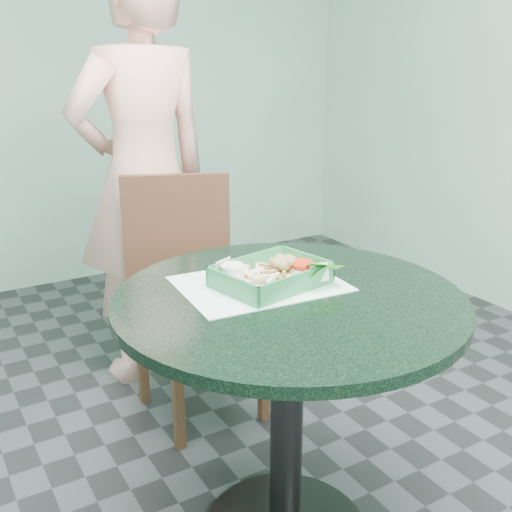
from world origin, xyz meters
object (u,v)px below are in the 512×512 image
dining_chair (189,280)px  sauce_ramekin (232,275)px  crab_sandwich (285,274)px  cafe_table (288,360)px  diner_person (142,143)px  food_basket (271,286)px

dining_chair → sauce_ramekin: 0.74m
dining_chair → sauce_ramekin: (-0.17, -0.67, 0.27)m
crab_sandwich → sauce_ramekin: crab_sandwich is taller
cafe_table → sauce_ramekin: 0.28m
cafe_table → dining_chair: (0.08, 0.81, -0.05)m
diner_person → sauce_ramekin: size_ratio=32.60×
diner_person → crab_sandwich: (-0.01, -1.08, -0.22)m
dining_chair → sauce_ramekin: dining_chair is taller
cafe_table → food_basket: food_basket is taller
sauce_ramekin → crab_sandwich: bearing=-26.5°
sauce_ramekin → dining_chair: bearing=75.5°
cafe_table → food_basket: bearing=92.5°
diner_person → crab_sandwich: diner_person is taller
food_basket → crab_sandwich: 0.05m
dining_chair → food_basket: size_ratio=3.29×
cafe_table → crab_sandwich: 0.23m
dining_chair → sauce_ramekin: bearing=-81.5°
dining_chair → diner_person: bearing=118.3°
diner_person → food_basket: (-0.05, -1.07, -0.25)m
dining_chair → sauce_ramekin: size_ratio=14.82×
crab_sandwich → diner_person: bearing=89.2°
sauce_ramekin → food_basket: bearing=-29.7°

